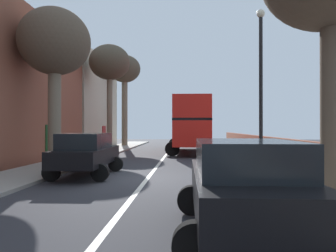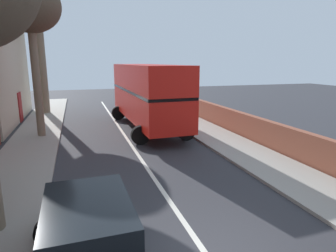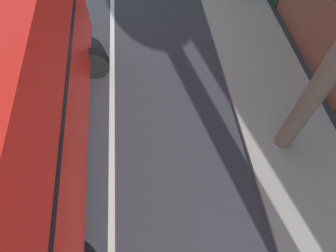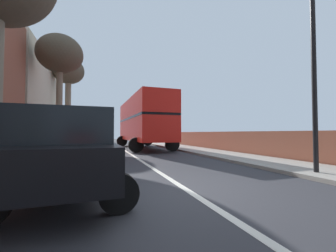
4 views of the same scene
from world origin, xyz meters
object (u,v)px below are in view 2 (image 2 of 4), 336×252
object	(u,v)px
street_tree_left_0	(30,9)
double_decker_bus	(147,92)
street_tree_left_4	(38,15)
parked_car_black_left_1	(89,234)

from	to	relation	value
street_tree_left_0	double_decker_bus	bearing A→B (deg)	3.87
street_tree_left_0	street_tree_left_4	distance (m)	8.15
street_tree_left_0	parked_car_black_left_1	bearing A→B (deg)	-80.28
street_tree_left_0	street_tree_left_4	xyz separation A→B (m)	(-0.41, 8.10, 0.80)
parked_car_black_left_1	street_tree_left_4	size ratio (longest dim) A/B	0.47
street_tree_left_4	street_tree_left_0	bearing A→B (deg)	-87.09
parked_car_black_left_1	street_tree_left_4	xyz separation A→B (m)	(-2.51, 20.33, 6.79)
street_tree_left_0	street_tree_left_4	size ratio (longest dim) A/B	0.89
parked_car_black_left_1	street_tree_left_0	world-z (taller)	street_tree_left_0
double_decker_bus	parked_car_black_left_1	distance (m)	13.41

